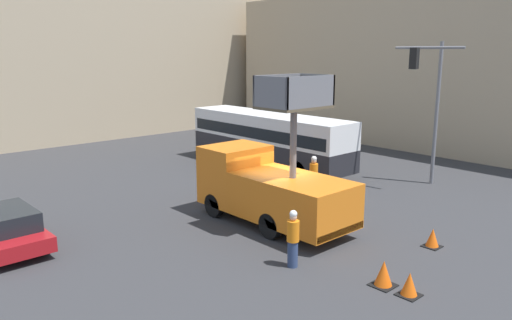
% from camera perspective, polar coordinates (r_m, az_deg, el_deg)
% --- Properties ---
extents(ground_plane, '(120.00, 120.00, 0.00)m').
position_cam_1_polar(ground_plane, '(19.65, 2.44, -6.87)').
color(ground_plane, '#333335').
extents(building_backdrop_far, '(44.00, 10.00, 18.29)m').
position_cam_1_polar(building_backdrop_far, '(41.28, -24.60, 15.04)').
color(building_backdrop_far, tan).
rests_on(building_backdrop_far, ground_plane).
extents(building_backdrop_side, '(10.00, 28.00, 10.44)m').
position_cam_1_polar(building_backdrop_side, '(38.73, 18.77, 9.90)').
color(building_backdrop_side, tan).
rests_on(building_backdrop_side, ground_plane).
extents(utility_truck, '(2.50, 6.43, 5.66)m').
position_cam_1_polar(utility_truck, '(18.91, 1.58, -3.02)').
color(utility_truck, orange).
rests_on(utility_truck, ground_plane).
extents(city_bus, '(2.43, 10.70, 3.04)m').
position_cam_1_polar(city_bus, '(27.89, 1.48, 2.74)').
color(city_bus, '#232328').
rests_on(city_bus, ground_plane).
extents(traffic_light_pole, '(3.38, 3.12, 6.90)m').
position_cam_1_polar(traffic_light_pole, '(24.66, 19.27, 7.35)').
color(traffic_light_pole, slate).
rests_on(traffic_light_pole, ground_plane).
extents(road_worker_near_truck, '(0.38, 0.38, 1.81)m').
position_cam_1_polar(road_worker_near_truck, '(15.34, 4.24, -8.97)').
color(road_worker_near_truck, navy).
rests_on(road_worker_near_truck, ground_plane).
extents(road_worker_directing, '(0.38, 0.38, 1.90)m').
position_cam_1_polar(road_worker_directing, '(22.48, 6.60, -1.89)').
color(road_worker_directing, navy).
rests_on(road_worker_directing, ground_plane).
extents(traffic_cone_near_truck, '(0.58, 0.58, 0.66)m').
position_cam_1_polar(traffic_cone_near_truck, '(14.46, 17.12, -13.48)').
color(traffic_cone_near_truck, black).
rests_on(traffic_cone_near_truck, ground_plane).
extents(traffic_cone_mid_road, '(0.56, 0.56, 0.64)m').
position_cam_1_polar(traffic_cone_mid_road, '(18.00, 19.52, -8.43)').
color(traffic_cone_mid_road, black).
rests_on(traffic_cone_mid_road, ground_plane).
extents(traffic_cone_far_side, '(0.65, 0.65, 0.74)m').
position_cam_1_polar(traffic_cone_far_side, '(14.79, 14.37, -12.51)').
color(traffic_cone_far_side, black).
rests_on(traffic_cone_far_side, ground_plane).
extents(parked_car_curbside, '(1.90, 4.27, 1.40)m').
position_cam_1_polar(parked_car_curbside, '(18.66, -26.81, -7.00)').
color(parked_car_curbside, maroon).
rests_on(parked_car_curbside, ground_plane).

